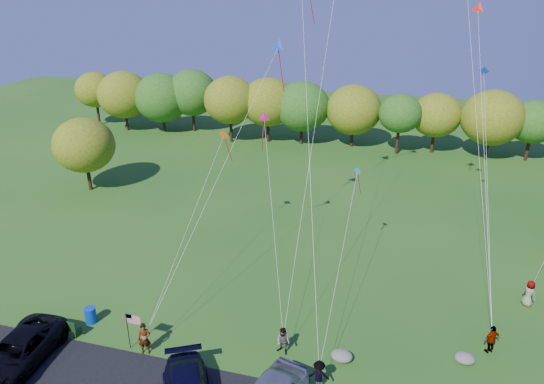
% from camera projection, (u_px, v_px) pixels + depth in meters
% --- Properties ---
extents(ground, '(140.00, 140.00, 0.00)m').
position_uv_depth(ground, '(255.00, 363.00, 25.02)').
color(ground, '#205718').
rests_on(ground, ground).
extents(treeline, '(76.67, 28.12, 8.13)m').
position_uv_depth(treeline, '(325.00, 111.00, 56.03)').
color(treeline, '#331D12').
rests_on(treeline, ground).
extents(minivan_dark, '(2.91, 5.76, 1.56)m').
position_uv_depth(minivan_dark, '(18.00, 352.00, 24.55)').
color(minivan_dark, black).
rests_on(minivan_dark, asphalt_lane).
extents(flyer_a, '(0.78, 0.64, 1.84)m').
position_uv_depth(flyer_a, '(145.00, 339.00, 25.36)').
color(flyer_a, '#4C4C59').
rests_on(flyer_a, ground).
extents(flyer_b, '(0.92, 0.82, 1.59)m').
position_uv_depth(flyer_b, '(283.00, 341.00, 25.37)').
color(flyer_b, '#4C4C59').
rests_on(flyer_b, ground).
extents(flyer_c, '(1.08, 0.68, 1.59)m').
position_uv_depth(flyer_c, '(319.00, 375.00, 23.16)').
color(flyer_c, '#4C4C59').
rests_on(flyer_c, ground).
extents(flyer_d, '(1.04, 0.88, 1.67)m').
position_uv_depth(flyer_d, '(492.00, 339.00, 25.45)').
color(flyer_d, '#4C4C59').
rests_on(flyer_d, ground).
extents(flyer_e, '(0.95, 0.99, 1.71)m').
position_uv_depth(flyer_e, '(529.00, 293.00, 29.22)').
color(flyer_e, '#4C4C59').
rests_on(flyer_e, ground).
extents(park_bench, '(1.94, 0.59, 1.07)m').
position_uv_depth(park_bench, '(63.00, 326.00, 26.84)').
color(park_bench, '#133513').
rests_on(park_bench, ground).
extents(trash_barrel, '(0.64, 0.64, 0.96)m').
position_uv_depth(trash_barrel, '(91.00, 315.00, 27.87)').
color(trash_barrel, '#0B38A7').
rests_on(trash_barrel, ground).
extents(flag_assembly, '(0.84, 0.55, 2.27)m').
position_uv_depth(flag_assembly, '(131.00, 323.00, 25.34)').
color(flag_assembly, black).
rests_on(flag_assembly, ground).
extents(boulder_near, '(1.15, 0.90, 0.57)m').
position_uv_depth(boulder_near, '(342.00, 356.00, 25.10)').
color(boulder_near, gray).
rests_on(boulder_near, ground).
extents(boulder_far, '(1.03, 0.86, 0.54)m').
position_uv_depth(boulder_far, '(465.00, 358.00, 24.96)').
color(boulder_far, gray).
rests_on(boulder_far, ground).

